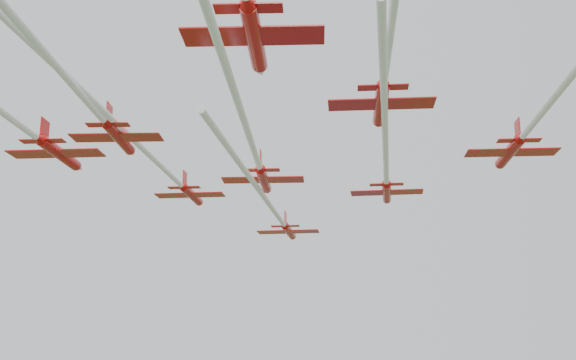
# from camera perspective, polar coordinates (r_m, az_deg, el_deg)

# --- Properties ---
(jet_lead) EXTENTS (8.41, 55.20, 2.52)m
(jet_lead) POSITION_cam_1_polar(r_m,az_deg,el_deg) (86.28, -1.08, -2.48)
(jet_lead) COLOR red
(jet_row2_left) EXTENTS (8.04, 56.26, 2.42)m
(jet_row2_left) POSITION_cam_1_polar(r_m,az_deg,el_deg) (72.50, -10.30, 1.41)
(jet_row2_left) COLOR red
(jet_row2_right) EXTENTS (8.39, 52.71, 2.50)m
(jet_row2_right) POSITION_cam_1_polar(r_m,az_deg,el_deg) (73.16, 7.75, 1.30)
(jet_row2_right) COLOR red
(jet_row3_mid) EXTENTS (8.55, 57.92, 2.54)m
(jet_row3_mid) POSITION_cam_1_polar(r_m,az_deg,el_deg) (61.14, -3.06, 3.42)
(jet_row3_mid) COLOR red
(jet_row3_right) EXTENTS (8.80, 60.54, 2.62)m
(jet_row3_right) POSITION_cam_1_polar(r_m,az_deg,el_deg) (59.62, 20.36, 6.25)
(jet_row3_right) COLOR red
(jet_row4_left) EXTENTS (7.95, 54.45, 2.35)m
(jet_row4_left) POSITION_cam_1_polar(r_m,az_deg,el_deg) (52.02, -17.20, 7.86)
(jet_row4_left) COLOR red
(jet_row4_right) EXTENTS (8.38, 51.33, 2.50)m
(jet_row4_right) POSITION_cam_1_polar(r_m,az_deg,el_deg) (46.81, 8.00, 11.03)
(jet_row4_right) COLOR red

